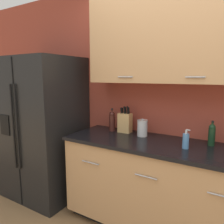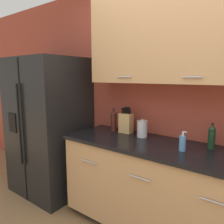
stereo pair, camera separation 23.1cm
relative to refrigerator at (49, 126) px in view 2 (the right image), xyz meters
name	(u,v)px [view 2 (the right image)]	position (x,y,z in m)	size (l,w,h in m)	color
wall_back	(201,81)	(1.81, 0.35, 0.61)	(10.00, 0.39, 2.60)	#993D2D
counter_unit	(186,199)	(1.82, 0.07, -0.42)	(2.45, 0.64, 0.92)	black
refrigerator	(49,126)	(0.00, 0.00, 0.00)	(0.94, 0.78, 1.77)	black
knife_block	(126,123)	(1.07, 0.24, 0.15)	(0.14, 0.10, 0.30)	tan
wine_bottle	(114,121)	(0.91, 0.22, 0.16)	(0.07, 0.07, 0.26)	#3D1914
soap_dispenser	(183,143)	(1.78, 0.02, 0.10)	(0.06, 0.06, 0.17)	#4C7FB2
oil_bottle	(212,137)	(1.96, 0.23, 0.14)	(0.06, 0.06, 0.23)	black
steel_canister	(142,129)	(1.30, 0.19, 0.12)	(0.11, 0.11, 0.19)	#B7B7BA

